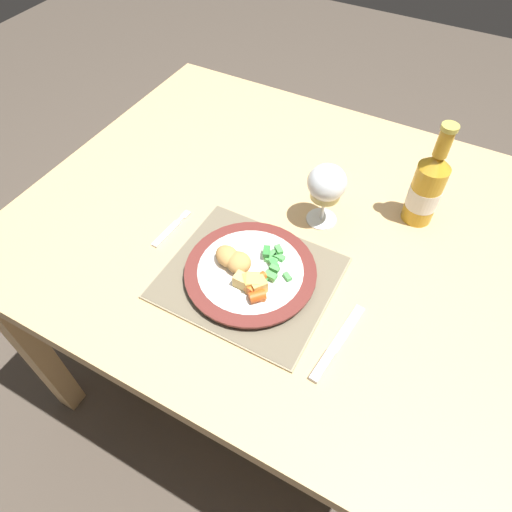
{
  "coord_description": "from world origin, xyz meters",
  "views": [
    {
      "loc": [
        0.3,
        -0.67,
        1.49
      ],
      "look_at": [
        0.02,
        -0.16,
        0.78
      ],
      "focal_mm": 32.0,
      "sensor_mm": 36.0,
      "label": 1
    }
  ],
  "objects_px": {
    "fork": "(169,231)",
    "dinner_plate": "(250,272)",
    "bottle": "(427,188)",
    "wine_glass": "(327,185)",
    "table_knife": "(334,349)",
    "dining_table": "(281,244)"
  },
  "relations": [
    {
      "from": "dinner_plate",
      "to": "bottle",
      "type": "xyz_separation_m",
      "value": [
        0.25,
        0.33,
        0.07
      ]
    },
    {
      "from": "dinner_plate",
      "to": "table_knife",
      "type": "relative_size",
      "value": 1.43
    },
    {
      "from": "dining_table",
      "to": "dinner_plate",
      "type": "height_order",
      "value": "dinner_plate"
    },
    {
      "from": "dining_table",
      "to": "fork",
      "type": "bearing_deg",
      "value": -142.2
    },
    {
      "from": "wine_glass",
      "to": "bottle",
      "type": "xyz_separation_m",
      "value": [
        0.19,
        0.11,
        -0.01
      ]
    },
    {
      "from": "fork",
      "to": "wine_glass",
      "type": "bearing_deg",
      "value": 34.71
    },
    {
      "from": "table_knife",
      "to": "bottle",
      "type": "bearing_deg",
      "value": 84.71
    },
    {
      "from": "dinner_plate",
      "to": "bottle",
      "type": "relative_size",
      "value": 1.09
    },
    {
      "from": "wine_glass",
      "to": "bottle",
      "type": "distance_m",
      "value": 0.22
    },
    {
      "from": "dining_table",
      "to": "dinner_plate",
      "type": "relative_size",
      "value": 4.4
    },
    {
      "from": "table_knife",
      "to": "wine_glass",
      "type": "height_order",
      "value": "wine_glass"
    },
    {
      "from": "table_knife",
      "to": "wine_glass",
      "type": "relative_size",
      "value": 1.24
    },
    {
      "from": "wine_glass",
      "to": "table_knife",
      "type": "bearing_deg",
      "value": -62.87
    },
    {
      "from": "dining_table",
      "to": "bottle",
      "type": "bearing_deg",
      "value": 29.16
    },
    {
      "from": "fork",
      "to": "dinner_plate",
      "type": "bearing_deg",
      "value": -6.41
    },
    {
      "from": "fork",
      "to": "table_knife",
      "type": "distance_m",
      "value": 0.44
    },
    {
      "from": "wine_glass",
      "to": "bottle",
      "type": "relative_size",
      "value": 0.61
    },
    {
      "from": "fork",
      "to": "wine_glass",
      "type": "distance_m",
      "value": 0.36
    },
    {
      "from": "dining_table",
      "to": "bottle",
      "type": "distance_m",
      "value": 0.36
    },
    {
      "from": "dinner_plate",
      "to": "bottle",
      "type": "bearing_deg",
      "value": 53.01
    },
    {
      "from": "fork",
      "to": "dining_table",
      "type": "bearing_deg",
      "value": 37.8
    },
    {
      "from": "fork",
      "to": "bottle",
      "type": "bearing_deg",
      "value": 33.11
    }
  ]
}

